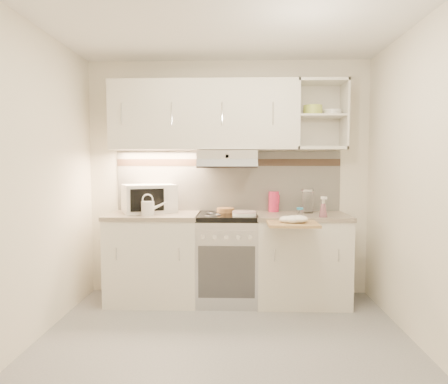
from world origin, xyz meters
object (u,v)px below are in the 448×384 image
(plate_stack, at_px, (244,213))
(cutting_board, at_px, (292,224))
(watering_can, at_px, (149,208))
(spray_bottle, at_px, (323,208))
(electric_range, at_px, (227,258))
(pink_pitcher, at_px, (274,201))
(microwave, at_px, (149,198))
(glass_jar, at_px, (308,201))

(plate_stack, bearing_deg, cutting_board, -37.61)
(watering_can, distance_m, plate_stack, 0.94)
(plate_stack, distance_m, spray_bottle, 0.75)
(electric_range, xyz_separation_m, watering_can, (-0.77, -0.14, 0.52))
(pink_pitcher, bearing_deg, microwave, -160.24)
(spray_bottle, bearing_deg, watering_can, 158.46)
(electric_range, relative_size, pink_pitcher, 4.17)
(watering_can, height_order, spray_bottle, watering_can)
(microwave, bearing_deg, watering_can, -102.42)
(electric_range, xyz_separation_m, spray_bottle, (0.92, -0.22, 0.53))
(glass_jar, bearing_deg, microwave, -179.88)
(microwave, height_order, plate_stack, microwave)
(electric_range, relative_size, glass_jar, 3.67)
(plate_stack, bearing_deg, microwave, 165.87)
(microwave, distance_m, cutting_board, 1.54)
(spray_bottle, bearing_deg, plate_stack, 154.72)
(glass_jar, relative_size, spray_bottle, 1.17)
(glass_jar, height_order, cutting_board, glass_jar)
(glass_jar, bearing_deg, electric_range, -171.81)
(pink_pitcher, xyz_separation_m, spray_bottle, (0.43, -0.42, -0.03))
(watering_can, relative_size, pink_pitcher, 1.15)
(microwave, xyz_separation_m, cutting_board, (1.42, -0.58, -0.17))
(pink_pitcher, bearing_deg, plate_stack, -117.46)
(microwave, height_order, spray_bottle, microwave)
(watering_can, bearing_deg, spray_bottle, -10.51)
(pink_pitcher, height_order, spray_bottle, pink_pitcher)
(electric_range, xyz_separation_m, pink_pitcher, (0.49, 0.20, 0.56))
(electric_range, distance_m, plate_stack, 0.52)
(microwave, xyz_separation_m, watering_can, (0.05, -0.25, -0.07))
(electric_range, relative_size, cutting_board, 2.04)
(pink_pitcher, relative_size, spray_bottle, 1.03)
(electric_range, height_order, plate_stack, plate_stack)
(plate_stack, distance_m, glass_jar, 0.71)
(watering_can, relative_size, glass_jar, 1.01)
(spray_bottle, distance_m, cutting_board, 0.42)
(watering_can, relative_size, plate_stack, 1.06)
(spray_bottle, bearing_deg, glass_jar, 85.91)
(microwave, height_order, cutting_board, microwave)
(electric_range, height_order, spray_bottle, spray_bottle)
(plate_stack, height_order, pink_pitcher, pink_pitcher)
(microwave, distance_m, pink_pitcher, 1.31)
(electric_range, height_order, microwave, microwave)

